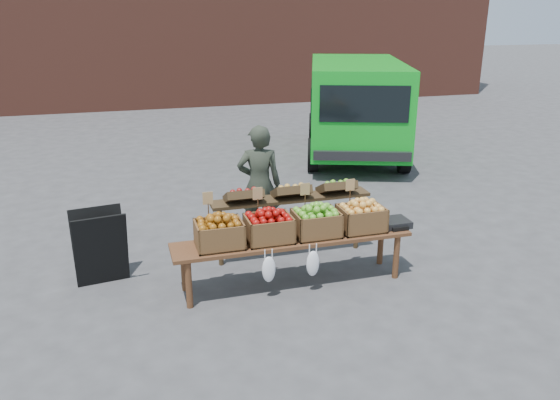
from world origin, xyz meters
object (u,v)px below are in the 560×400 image
object	(u,v)px
chalkboard_sign	(100,247)
crate_green_apples	(361,218)
weighing_scale	(394,223)
crate_golden_apples	(219,234)
vendor	(259,185)
display_bench	(293,261)
crate_red_apples	(316,223)
back_table	(291,218)
delivery_van	(355,109)
crate_russet_pears	(269,229)

from	to	relation	value
chalkboard_sign	crate_green_apples	bearing A→B (deg)	-20.92
weighing_scale	crate_golden_apples	bearing A→B (deg)	180.00
vendor	weighing_scale	size ratio (longest dim) A/B	4.68
display_bench	crate_red_apples	world-z (taller)	crate_red_apples
chalkboard_sign	back_table	distance (m)	2.29
back_table	chalkboard_sign	bearing A→B (deg)	-178.36
delivery_van	crate_russet_pears	xyz separation A→B (m)	(-3.39, -5.35, -0.28)
back_table	crate_red_apples	size ratio (longest dim) A/B	4.20
back_table	crate_golden_apples	distance (m)	1.27
chalkboard_sign	crate_red_apples	world-z (taller)	chalkboard_sign
weighing_scale	crate_green_apples	bearing A→B (deg)	180.00
crate_russet_pears	crate_red_apples	distance (m)	0.55
chalkboard_sign	crate_green_apples	xyz separation A→B (m)	(2.90, -0.65, 0.27)
crate_green_apples	weighing_scale	xyz separation A→B (m)	(0.43, 0.00, -0.10)
crate_red_apples	weighing_scale	xyz separation A→B (m)	(0.97, 0.00, -0.10)
display_bench	weighing_scale	bearing A→B (deg)	0.00
crate_golden_apples	crate_russet_pears	xyz separation A→B (m)	(0.55, 0.00, 0.00)
crate_red_apples	crate_golden_apples	bearing A→B (deg)	180.00
delivery_van	crate_green_apples	size ratio (longest dim) A/B	8.86
crate_green_apples	weighing_scale	size ratio (longest dim) A/B	1.47
crate_red_apples	crate_green_apples	bearing A→B (deg)	0.00
back_table	crate_russet_pears	xyz separation A→B (m)	(-0.48, -0.72, 0.19)
vendor	crate_red_apples	xyz separation A→B (m)	(0.31, -1.33, -0.09)
delivery_van	crate_golden_apples	world-z (taller)	delivery_van
display_bench	weighing_scale	xyz separation A→B (m)	(1.25, 0.00, 0.33)
display_bench	chalkboard_sign	bearing A→B (deg)	162.50
back_table	display_bench	world-z (taller)	back_table
chalkboard_sign	crate_russet_pears	xyz separation A→B (m)	(1.80, -0.65, 0.27)
vendor	weighing_scale	distance (m)	1.86
vendor	crate_russet_pears	bearing A→B (deg)	93.40
display_bench	crate_russet_pears	world-z (taller)	crate_russet_pears
vendor	display_bench	world-z (taller)	vendor
vendor	delivery_van	bearing A→B (deg)	-114.62
delivery_van	crate_green_apples	bearing A→B (deg)	-93.16
crate_russet_pears	weighing_scale	xyz separation A→B (m)	(1.52, 0.00, -0.10)
crate_golden_apples	crate_russet_pears	size ratio (longest dim) A/B	1.00
chalkboard_sign	crate_green_apples	world-z (taller)	chalkboard_sign
back_table	delivery_van	bearing A→B (deg)	57.91
delivery_van	weighing_scale	world-z (taller)	delivery_van
back_table	crate_golden_apples	world-z (taller)	back_table
chalkboard_sign	crate_green_apples	distance (m)	2.99
vendor	back_table	bearing A→B (deg)	125.72
display_bench	crate_red_apples	distance (m)	0.51
display_bench	weighing_scale	distance (m)	1.29
back_table	crate_golden_apples	bearing A→B (deg)	-145.15
display_bench	weighing_scale	size ratio (longest dim) A/B	7.94
crate_green_apples	crate_red_apples	bearing A→B (deg)	180.00
back_table	display_bench	size ratio (longest dim) A/B	0.78
crate_russet_pears	crate_red_apples	world-z (taller)	same
vendor	display_bench	bearing A→B (deg)	105.17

